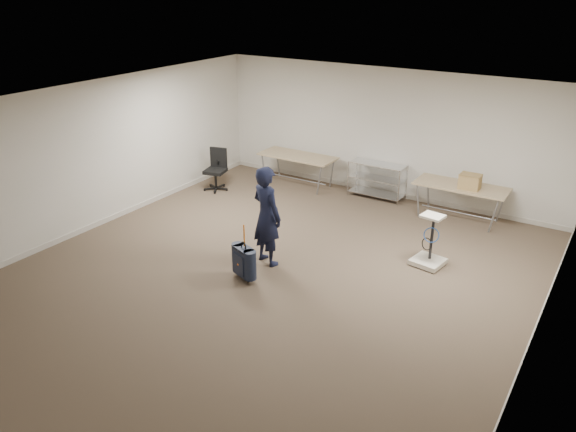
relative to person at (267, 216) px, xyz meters
The scene contains 10 objects.
ground 0.99m from the person, 49.54° to the right, with size 9.00×9.00×0.00m, color #49392C.
room_shell 1.34m from the person, 73.07° to the left, with size 8.00×9.00×9.00m.
folding_table_left 3.93m from the person, 113.91° to the left, with size 1.80×0.75×0.73m.
folding_table_right 4.22m from the person, 58.36° to the left, with size 1.80×0.75×0.73m.
wire_shelf 3.87m from the person, 85.38° to the left, with size 1.22×0.47×0.80m.
person is the anchor object (origin of this frame).
suitcase 0.89m from the person, 87.53° to the right, with size 0.40×0.32×0.97m.
office_chair 3.88m from the person, 142.09° to the left, with size 0.57×0.57×0.95m.
equipment_cart 2.81m from the person, 30.23° to the left, with size 0.57×0.57×0.92m.
cardboard_box 4.23m from the person, 55.59° to the left, with size 0.39×0.29×0.29m, color olive.
Camera 1 is at (4.58, -6.70, 4.53)m, focal length 35.00 mm.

